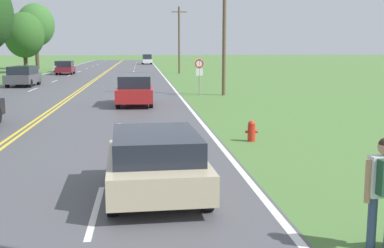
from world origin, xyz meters
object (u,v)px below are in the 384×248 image
object	(u,v)px
car_red_hatchback_mid_near	(135,89)
traffic_sign	(199,68)
tree_mid_treeline	(36,25)
car_dark_grey_hatchback_mid_far	(23,76)
fire_hydrant	(252,131)
tree_right_cluster	(24,35)
car_maroon_hatchback_receding	(65,67)
car_champagne_hatchback_nearest	(156,161)
car_white_van_horizon	(147,59)
car_silver_hatchback_distant	(63,66)

from	to	relation	value
car_red_hatchback_mid_near	traffic_sign	bearing A→B (deg)	140.39
tree_mid_treeline	car_dark_grey_hatchback_mid_far	distance (m)	32.58
fire_hydrant	tree_right_cluster	world-z (taller)	tree_right_cluster
car_maroon_hatchback_receding	car_champagne_hatchback_nearest	bearing A→B (deg)	-170.32
fire_hydrant	car_white_van_horizon	world-z (taller)	car_white_van_horizon
traffic_sign	car_champagne_hatchback_nearest	world-z (taller)	traffic_sign
car_champagne_hatchback_nearest	car_silver_hatchback_distant	world-z (taller)	car_silver_hatchback_distant
traffic_sign	car_maroon_hatchback_receding	size ratio (longest dim) A/B	0.57
fire_hydrant	car_maroon_hatchback_receding	distance (m)	43.05
car_dark_grey_hatchback_mid_far	car_white_van_horizon	bearing A→B (deg)	-9.42
tree_mid_treeline	car_white_van_horizon	distance (m)	25.13
car_dark_grey_hatchback_mid_far	car_silver_hatchback_distant	bearing A→B (deg)	3.36
car_maroon_hatchback_receding	traffic_sign	bearing A→B (deg)	-156.01
car_champagne_hatchback_nearest	car_dark_grey_hatchback_mid_far	bearing A→B (deg)	-164.46
tree_mid_treeline	car_champagne_hatchback_nearest	world-z (taller)	tree_mid_treeline
car_champagne_hatchback_nearest	car_maroon_hatchback_receding	world-z (taller)	car_maroon_hatchback_receding
tree_mid_treeline	car_champagne_hatchback_nearest	distance (m)	63.27
car_red_hatchback_mid_near	car_white_van_horizon	distance (m)	64.22
car_champagne_hatchback_nearest	car_white_van_horizon	distance (m)	80.10
car_red_hatchback_mid_near	car_maroon_hatchback_receding	xyz separation A→B (m)	(-8.24, 30.87, -0.01)
traffic_sign	tree_mid_treeline	bearing A→B (deg)	114.20
traffic_sign	car_dark_grey_hatchback_mid_far	bearing A→B (deg)	145.05
traffic_sign	car_silver_hatchback_distant	distance (m)	34.82
tree_right_cluster	car_champagne_hatchback_nearest	distance (m)	52.87
fire_hydrant	car_dark_grey_hatchback_mid_far	world-z (taller)	car_dark_grey_hatchback_mid_far
tree_mid_treeline	car_champagne_hatchback_nearest	xyz separation A→B (m)	(14.89, -61.25, -5.44)
car_silver_hatchback_distant	car_champagne_hatchback_nearest	bearing A→B (deg)	-166.85
car_maroon_hatchback_receding	fire_hydrant	bearing A→B (deg)	-164.68
tree_mid_treeline	car_dark_grey_hatchback_mid_far	size ratio (longest dim) A/B	2.16
car_maroon_hatchback_receding	car_white_van_horizon	xyz separation A→B (m)	(9.72, 33.33, 0.13)
traffic_sign	car_dark_grey_hatchback_mid_far	xyz separation A→B (m)	(-12.92, 9.03, -0.92)
traffic_sign	car_red_hatchback_mid_near	distance (m)	6.19
car_champagne_hatchback_nearest	tree_mid_treeline	bearing A→B (deg)	-168.63
traffic_sign	tree_right_cluster	size ratio (longest dim) A/B	0.32
fire_hydrant	car_dark_grey_hatchback_mid_far	xyz separation A→B (m)	(-12.79, 24.11, 0.50)
car_champagne_hatchback_nearest	car_red_hatchback_mid_near	xyz separation A→B (m)	(-0.59, 15.90, 0.12)
car_champagne_hatchback_nearest	car_red_hatchback_mid_near	size ratio (longest dim) A/B	0.89
tree_right_cluster	car_dark_grey_hatchback_mid_far	size ratio (longest dim) A/B	1.70
car_champagne_hatchback_nearest	car_silver_hatchback_distant	size ratio (longest dim) A/B	1.04
tree_mid_treeline	car_maroon_hatchback_receding	world-z (taller)	tree_mid_treeline
fire_hydrant	car_white_van_horizon	xyz separation A→B (m)	(-2.39, 74.65, 0.61)
tree_right_cluster	car_dark_grey_hatchback_mid_far	distance (m)	22.04
tree_mid_treeline	tree_right_cluster	xyz separation A→B (m)	(0.77, -10.45, -1.63)
car_dark_grey_hatchback_mid_far	car_silver_hatchback_distant	size ratio (longest dim) A/B	1.19
fire_hydrant	traffic_sign	xyz separation A→B (m)	(0.13, 15.08, 1.42)
fire_hydrant	car_silver_hatchback_distant	world-z (taller)	car_silver_hatchback_distant
car_dark_grey_hatchback_mid_far	tree_mid_treeline	bearing A→B (deg)	11.85
car_white_van_horizon	tree_mid_treeline	bearing A→B (deg)	-42.62
tree_mid_treeline	tree_right_cluster	bearing A→B (deg)	-85.81
fire_hydrant	car_red_hatchback_mid_near	world-z (taller)	car_red_hatchback_mid_near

